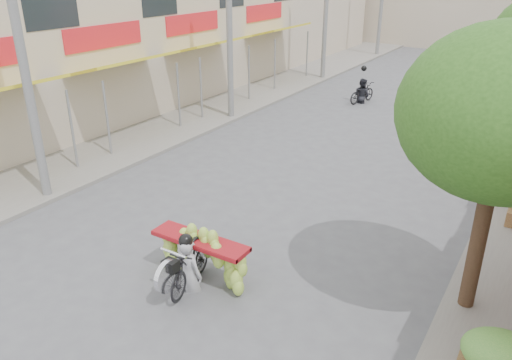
% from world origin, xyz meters
% --- Properties ---
extents(ground, '(120.00, 120.00, 0.00)m').
position_xyz_m(ground, '(0.00, 0.00, 0.00)').
color(ground, '#545459').
rests_on(ground, ground).
extents(sidewalk_left, '(4.00, 60.00, 0.12)m').
position_xyz_m(sidewalk_left, '(-7.00, 15.00, 0.06)').
color(sidewalk_left, gray).
rests_on(sidewalk_left, ground).
extents(shophouse_row_left, '(9.77, 40.00, 6.00)m').
position_xyz_m(shophouse_row_left, '(-11.98, 13.98, 3.00)').
color(shophouse_row_left, '#C2B19A').
rests_on(shophouse_row_left, ground).
extents(utility_pole_near, '(0.60, 0.24, 8.00)m').
position_xyz_m(utility_pole_near, '(-5.40, 3.00, 4.03)').
color(utility_pole_near, slate).
rests_on(utility_pole_near, ground).
extents(utility_pole_mid, '(0.60, 0.24, 8.00)m').
position_xyz_m(utility_pole_mid, '(-5.40, 12.00, 4.03)').
color(utility_pole_mid, slate).
rests_on(utility_pole_mid, ground).
extents(utility_pole_far, '(0.60, 0.24, 8.00)m').
position_xyz_m(utility_pole_far, '(-5.40, 21.00, 4.03)').
color(utility_pole_far, slate).
rests_on(utility_pole_far, ground).
extents(street_tree_near, '(3.40, 3.40, 5.25)m').
position_xyz_m(street_tree_near, '(5.40, 4.00, 3.78)').
color(street_tree_near, '#3A2719').
rests_on(street_tree_near, ground).
extents(banana_motorbike, '(2.20, 1.84, 2.07)m').
position_xyz_m(banana_motorbike, '(0.57, 1.97, 0.69)').
color(banana_motorbike, black).
rests_on(banana_motorbike, ground).
extents(bg_motorbike_a, '(0.98, 1.73, 1.95)m').
position_xyz_m(bg_motorbike_a, '(-1.73, 17.35, 0.74)').
color(bg_motorbike_a, black).
rests_on(bg_motorbike_a, ground).
extents(bg_motorbike_b, '(1.44, 1.93, 1.95)m').
position_xyz_m(bg_motorbike_b, '(2.90, 22.30, 0.82)').
color(bg_motorbike_b, black).
rests_on(bg_motorbike_b, ground).
extents(bg_motorbike_c, '(0.97, 1.68, 1.95)m').
position_xyz_m(bg_motorbike_c, '(0.57, 26.41, 0.79)').
color(bg_motorbike_c, black).
rests_on(bg_motorbike_c, ground).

